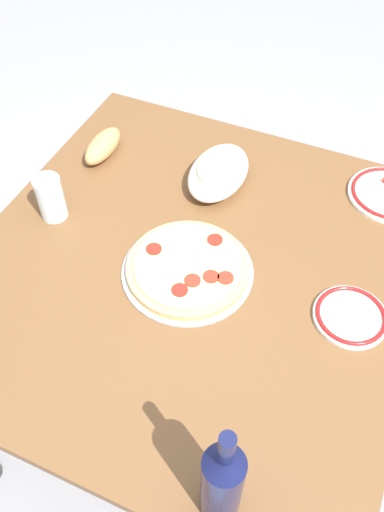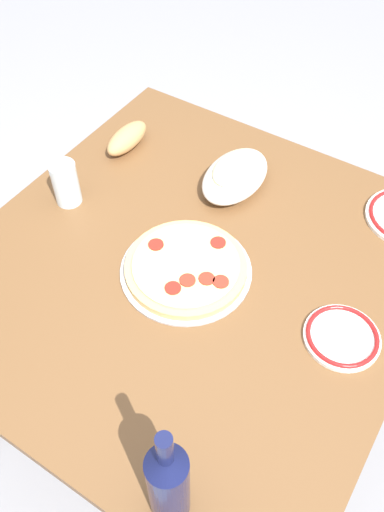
# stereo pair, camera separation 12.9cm
# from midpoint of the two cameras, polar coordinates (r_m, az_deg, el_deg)

# --- Properties ---
(ground_plane) EXTENTS (8.00, 8.00, 0.00)m
(ground_plane) POSITION_cam_midpoint_polar(r_m,az_deg,el_deg) (1.92, -1.98, -14.47)
(ground_plane) COLOR gray
(ground_plane) RESTS_ON ground
(dining_table) EXTENTS (1.11, 1.06, 0.72)m
(dining_table) POSITION_cam_midpoint_polar(r_m,az_deg,el_deg) (1.40, -2.63, -3.92)
(dining_table) COLOR brown
(dining_table) RESTS_ON ground
(pepperoni_pizza) EXTENTS (0.32, 0.32, 0.03)m
(pepperoni_pizza) POSITION_cam_midpoint_polar(r_m,az_deg,el_deg) (1.29, -3.52, -1.39)
(pepperoni_pizza) COLOR #B7B7BC
(pepperoni_pizza) RESTS_ON dining_table
(baked_pasta_dish) EXTENTS (0.24, 0.15, 0.08)m
(baked_pasta_dish) POSITION_cam_midpoint_polar(r_m,az_deg,el_deg) (1.48, 0.30, 8.84)
(baked_pasta_dish) COLOR white
(baked_pasta_dish) RESTS_ON dining_table
(wine_bottle) EXTENTS (0.07, 0.07, 0.31)m
(wine_bottle) POSITION_cam_midpoint_polar(r_m,az_deg,el_deg) (0.94, -1.07, -22.94)
(wine_bottle) COLOR #141942
(wine_bottle) RESTS_ON dining_table
(water_glass) EXTENTS (0.07, 0.07, 0.12)m
(water_glass) POSITION_cam_midpoint_polar(r_m,az_deg,el_deg) (1.44, -17.15, 5.72)
(water_glass) COLOR silver
(water_glass) RESTS_ON dining_table
(side_plate_far) EXTENTS (0.17, 0.17, 0.02)m
(side_plate_far) POSITION_cam_midpoint_polar(r_m,az_deg,el_deg) (1.25, 13.56, -6.20)
(side_plate_far) COLOR white
(side_plate_far) RESTS_ON dining_table
(bread_loaf) EXTENTS (0.16, 0.07, 0.06)m
(bread_loaf) POSITION_cam_midpoint_polar(r_m,az_deg,el_deg) (1.61, -11.68, 11.15)
(bread_loaf) COLOR tan
(bread_loaf) RESTS_ON dining_table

